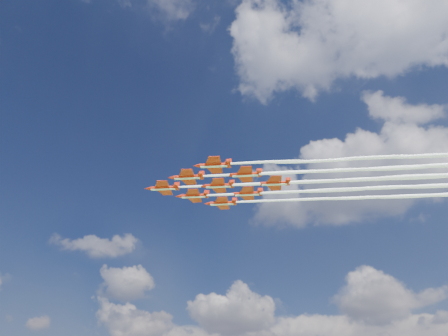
% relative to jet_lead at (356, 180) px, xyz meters
% --- Properties ---
extents(jet_lead, '(123.19, 63.80, 2.99)m').
position_rel_jet_lead_xyz_m(jet_lead, '(0.00, 0.00, 0.00)').
color(jet_lead, '#B81D0A').
extents(jet_row2_port, '(123.19, 63.80, 2.99)m').
position_rel_jet_lead_xyz_m(jet_row2_port, '(11.41, -1.80, 0.00)').
color(jet_row2_port, '#B81D0A').
extents(jet_row2_starb, '(123.19, 63.80, 2.99)m').
position_rel_jet_lead_xyz_m(jet_row2_starb, '(5.47, 10.17, 0.00)').
color(jet_row2_starb, '#B81D0A').
extents(jet_row3_port, '(123.19, 63.80, 2.99)m').
position_rel_jet_lead_xyz_m(jet_row3_port, '(22.81, -3.61, 0.00)').
color(jet_row3_port, '#B81D0A').
extents(jet_row3_centre, '(123.19, 63.80, 2.99)m').
position_rel_jet_lead_xyz_m(jet_row3_centre, '(16.87, 8.37, 0.00)').
color(jet_row3_centre, '#B81D0A').
extents(jet_row3_starb, '(123.19, 63.80, 2.99)m').
position_rel_jet_lead_xyz_m(jet_row3_starb, '(10.93, 20.35, 0.00)').
color(jet_row3_starb, '#B81D0A').
extents(jet_row4_starb, '(123.19, 63.80, 2.99)m').
position_rel_jet_lead_xyz_m(jet_row4_starb, '(22.34, 18.54, 0.00)').
color(jet_row4_starb, '#B81D0A').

